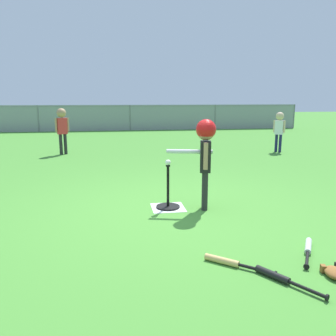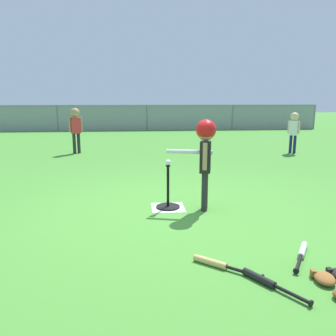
{
  "view_description": "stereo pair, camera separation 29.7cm",
  "coord_description": "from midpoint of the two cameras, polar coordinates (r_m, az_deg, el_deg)",
  "views": [
    {
      "loc": [
        -0.76,
        -4.29,
        1.46
      ],
      "look_at": [
        -0.06,
        0.12,
        0.55
      ],
      "focal_mm": 36.81,
      "sensor_mm": 36.0,
      "label": 1
    },
    {
      "loc": [
        -0.47,
        -4.33,
        1.46
      ],
      "look_at": [
        -0.06,
        0.12,
        0.55
      ],
      "focal_mm": 36.81,
      "sensor_mm": 36.0,
      "label": 2
    }
  ],
  "objects": [
    {
      "name": "ground_plane",
      "position": [
        4.59,
        2.79,
        -7.02
      ],
      "size": [
        60.0,
        60.0,
        0.0
      ],
      "primitive_type": "plane",
      "color": "#478C33"
    },
    {
      "name": "home_plate",
      "position": [
        4.69,
        1.82,
        -6.56
      ],
      "size": [
        0.44,
        0.44,
        0.01
      ],
      "primitive_type": "cube",
      "color": "white",
      "rests_on": "ground_plane"
    },
    {
      "name": "batting_tee",
      "position": [
        4.67,
        1.83,
        -5.58
      ],
      "size": [
        0.32,
        0.32,
        0.59
      ],
      "color": "black",
      "rests_on": "ground_plane"
    },
    {
      "name": "baseball_on_tee",
      "position": [
        4.54,
        1.87,
        0.93
      ],
      "size": [
        0.07,
        0.07,
        0.07
      ],
      "primitive_type": "sphere",
      "color": "white",
      "rests_on": "batting_tee"
    },
    {
      "name": "batter_child",
      "position": [
        4.47,
        8.07,
        3.59
      ],
      "size": [
        0.63,
        0.33,
        1.2
      ],
      "color": "#262626",
      "rests_on": "ground_plane"
    },
    {
      "name": "fielder_near_left",
      "position": [
        9.83,
        20.94,
        6.34
      ],
      "size": [
        0.26,
        0.24,
        1.09
      ],
      "color": "#191E4C",
      "rests_on": "ground_plane"
    },
    {
      "name": "fielder_deep_right",
      "position": [
        9.45,
        -14.2,
        7.01
      ],
      "size": [
        0.33,
        0.24,
        1.2
      ],
      "color": "#262626",
      "rests_on": "ground_plane"
    },
    {
      "name": "spare_bat_silver",
      "position": [
        3.62,
        23.56,
        -12.76
      ],
      "size": [
        0.38,
        0.56,
        0.06
      ],
      "color": "silver",
      "rests_on": "ground_plane"
    },
    {
      "name": "spare_bat_wood",
      "position": [
        3.19,
        10.88,
        -15.37
      ],
      "size": [
        0.53,
        0.45,
        0.06
      ],
      "color": "#DBB266",
      "rests_on": "ground_plane"
    },
    {
      "name": "spare_bat_black",
      "position": [
        3.02,
        18.71,
        -17.38
      ],
      "size": [
        0.38,
        0.54,
        0.06
      ],
      "color": "black",
      "rests_on": "ground_plane"
    },
    {
      "name": "glove_tossed_aside",
      "position": [
        3.23,
        26.95,
        -15.97
      ],
      "size": [
        0.21,
        0.25,
        0.07
      ],
      "color": "brown",
      "rests_on": "ground_plane"
    },
    {
      "name": "outfield_fence",
      "position": [
        15.9,
        -2.98,
        8.48
      ],
      "size": [
        16.06,
        0.06,
        1.15
      ],
      "color": "slate",
      "rests_on": "ground_plane"
    }
  ]
}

